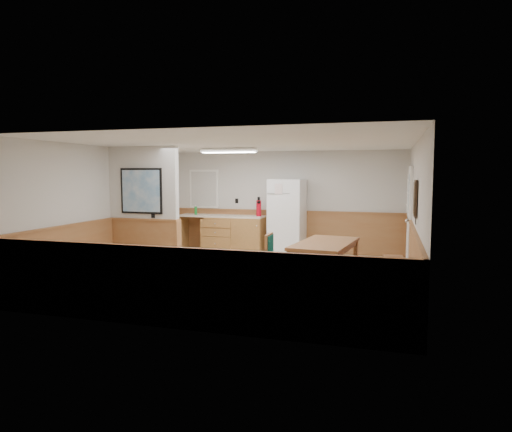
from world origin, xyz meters
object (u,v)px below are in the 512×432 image
(refrigerator, at_px, (287,217))
(soap_bottle, at_px, (196,211))
(dining_chair, at_px, (275,253))
(dining_bench, at_px, (396,269))
(dining_table, at_px, (325,247))
(fire_extinguisher, at_px, (259,208))

(refrigerator, height_order, soap_bottle, refrigerator)
(refrigerator, height_order, dining_chair, refrigerator)
(dining_bench, distance_m, dining_chair, 2.14)
(refrigerator, distance_m, soap_bottle, 2.40)
(dining_chair, bearing_deg, refrigerator, 96.59)
(dining_bench, height_order, dining_chair, dining_chair)
(dining_chair, bearing_deg, soap_bottle, 134.43)
(refrigerator, relative_size, dining_chair, 2.14)
(dining_table, height_order, dining_bench, dining_table)
(fire_extinguisher, bearing_deg, dining_bench, -26.80)
(refrigerator, relative_size, dining_table, 0.98)
(dining_bench, relative_size, dining_chair, 1.92)
(fire_extinguisher, height_order, soap_bottle, fire_extinguisher)
(refrigerator, bearing_deg, fire_extinguisher, 178.95)
(dining_bench, relative_size, soap_bottle, 7.77)
(dining_bench, distance_m, fire_extinguisher, 4.36)
(refrigerator, xyz_separation_m, dining_bench, (2.50, -2.76, -0.56))
(dining_bench, xyz_separation_m, dining_chair, (-2.13, 0.08, 0.15))
(dining_table, xyz_separation_m, dining_bench, (1.20, -0.01, -0.31))
(refrigerator, distance_m, dining_bench, 3.76)
(dining_table, relative_size, dining_chair, 2.18)
(dining_table, bearing_deg, dining_bench, 6.85)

